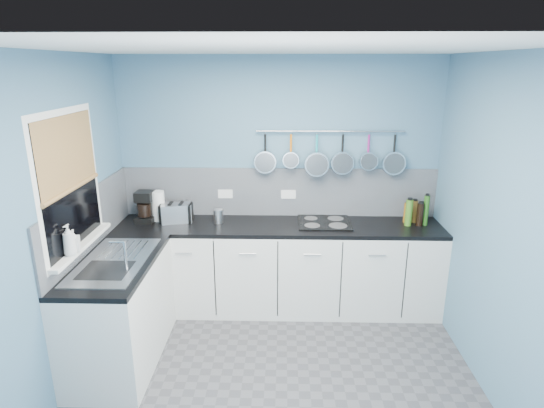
{
  "coord_description": "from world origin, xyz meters",
  "views": [
    {
      "loc": [
        0.05,
        -2.97,
        2.4
      ],
      "look_at": [
        -0.05,
        0.75,
        1.25
      ],
      "focal_mm": 29.76,
      "sensor_mm": 36.0,
      "label": 1
    }
  ],
  "objects_px": {
    "soap_bottle_a": "(69,240)",
    "soap_bottle_b": "(74,241)",
    "paper_towel": "(158,206)",
    "canister": "(218,216)",
    "toaster": "(176,213)",
    "coffee_maker": "(145,207)",
    "hob": "(324,223)"
  },
  "relations": [
    {
      "from": "paper_towel",
      "to": "toaster",
      "type": "height_order",
      "value": "paper_towel"
    },
    {
      "from": "coffee_maker",
      "to": "toaster",
      "type": "height_order",
      "value": "coffee_maker"
    },
    {
      "from": "paper_towel",
      "to": "canister",
      "type": "height_order",
      "value": "paper_towel"
    },
    {
      "from": "coffee_maker",
      "to": "hob",
      "type": "bearing_deg",
      "value": 3.2
    },
    {
      "from": "soap_bottle_a",
      "to": "canister",
      "type": "height_order",
      "value": "soap_bottle_a"
    },
    {
      "from": "soap_bottle_a",
      "to": "soap_bottle_b",
      "type": "distance_m",
      "value": 0.08
    },
    {
      "from": "toaster",
      "to": "canister",
      "type": "xyz_separation_m",
      "value": [
        0.42,
        -0.01,
        -0.03
      ]
    },
    {
      "from": "soap_bottle_a",
      "to": "paper_towel",
      "type": "distance_m",
      "value": 1.28
    },
    {
      "from": "soap_bottle_a",
      "to": "soap_bottle_b",
      "type": "xyz_separation_m",
      "value": [
        0.0,
        0.07,
        -0.03
      ]
    },
    {
      "from": "soap_bottle_a",
      "to": "hob",
      "type": "xyz_separation_m",
      "value": [
        1.98,
        1.18,
        -0.26
      ]
    },
    {
      "from": "soap_bottle_b",
      "to": "paper_towel",
      "type": "distance_m",
      "value": 1.2
    },
    {
      "from": "coffee_maker",
      "to": "canister",
      "type": "distance_m",
      "value": 0.73
    },
    {
      "from": "coffee_maker",
      "to": "toaster",
      "type": "distance_m",
      "value": 0.31
    },
    {
      "from": "soap_bottle_a",
      "to": "toaster",
      "type": "xyz_separation_m",
      "value": [
        0.51,
        1.18,
        -0.18
      ]
    },
    {
      "from": "toaster",
      "to": "soap_bottle_b",
      "type": "bearing_deg",
      "value": -128.56
    },
    {
      "from": "coffee_maker",
      "to": "toaster",
      "type": "bearing_deg",
      "value": 5.34
    },
    {
      "from": "coffee_maker",
      "to": "canister",
      "type": "xyz_separation_m",
      "value": [
        0.73,
        0.0,
        -0.09
      ]
    },
    {
      "from": "coffee_maker",
      "to": "hob",
      "type": "height_order",
      "value": "coffee_maker"
    },
    {
      "from": "soap_bottle_a",
      "to": "canister",
      "type": "distance_m",
      "value": 1.51
    },
    {
      "from": "coffee_maker",
      "to": "hob",
      "type": "relative_size",
      "value": 0.6
    },
    {
      "from": "soap_bottle_b",
      "to": "toaster",
      "type": "distance_m",
      "value": 1.23
    },
    {
      "from": "toaster",
      "to": "canister",
      "type": "distance_m",
      "value": 0.42
    },
    {
      "from": "coffee_maker",
      "to": "hob",
      "type": "distance_m",
      "value": 1.78
    },
    {
      "from": "soap_bottle_a",
      "to": "coffee_maker",
      "type": "distance_m",
      "value": 1.19
    },
    {
      "from": "soap_bottle_b",
      "to": "paper_towel",
      "type": "height_order",
      "value": "soap_bottle_b"
    },
    {
      "from": "paper_towel",
      "to": "toaster",
      "type": "xyz_separation_m",
      "value": [
        0.19,
        -0.05,
        -0.06
      ]
    },
    {
      "from": "soap_bottle_a",
      "to": "canister",
      "type": "xyz_separation_m",
      "value": [
        0.93,
        1.17,
        -0.2
      ]
    },
    {
      "from": "coffee_maker",
      "to": "soap_bottle_b",
      "type": "bearing_deg",
      "value": -97.81
    },
    {
      "from": "soap_bottle_a",
      "to": "toaster",
      "type": "relative_size",
      "value": 0.82
    },
    {
      "from": "soap_bottle_a",
      "to": "paper_towel",
      "type": "relative_size",
      "value": 0.8
    },
    {
      "from": "canister",
      "to": "hob",
      "type": "relative_size",
      "value": 0.26
    },
    {
      "from": "soap_bottle_b",
      "to": "toaster",
      "type": "xyz_separation_m",
      "value": [
        0.51,
        1.11,
        -0.14
      ]
    }
  ]
}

